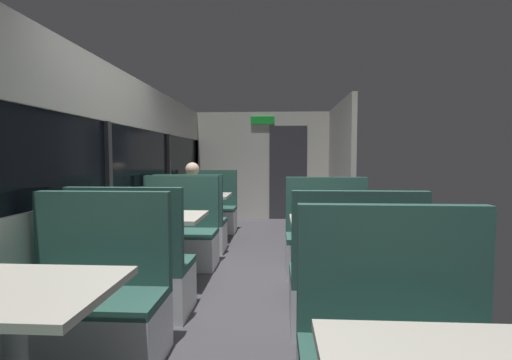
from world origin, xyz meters
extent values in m
cube|color=#423F44|center=(0.00, 0.00, -0.01)|extent=(3.30, 9.20, 0.02)
cube|color=beige|center=(-1.45, 0.00, 0.47)|extent=(0.08, 8.40, 0.95)
cube|color=beige|center=(-1.45, 0.00, 2.00)|extent=(0.08, 8.40, 0.60)
cube|color=black|center=(-1.46, 0.00, 1.32)|extent=(0.03, 8.40, 0.75)
cube|color=#2D2D30|center=(-1.43, 0.00, 1.32)|extent=(0.06, 0.08, 0.75)
cube|color=#2D2D30|center=(-1.43, 2.10, 1.32)|extent=(0.06, 0.08, 0.75)
cube|color=#2D2D30|center=(-1.43, 4.20, 1.32)|extent=(0.06, 0.08, 0.75)
cube|color=beige|center=(0.00, 4.20, 1.15)|extent=(2.90, 0.08, 2.30)
cube|color=#333338|center=(0.55, 4.15, 1.00)|extent=(0.80, 0.04, 2.00)
cube|color=green|center=(0.00, 4.14, 2.12)|extent=(0.50, 0.03, 0.16)
cube|color=beige|center=(1.45, 3.00, 1.15)|extent=(0.08, 2.40, 2.30)
cube|color=beige|center=(-0.89, -2.09, 0.72)|extent=(0.90, 0.70, 0.04)
cube|color=silver|center=(-0.89, -1.43, 0.20)|extent=(0.95, 0.50, 0.39)
cube|color=#2D564C|center=(-0.89, -1.43, 0.42)|extent=(0.95, 0.50, 0.06)
cube|color=#2D564C|center=(-0.89, -1.22, 0.78)|extent=(0.95, 0.08, 0.65)
cylinder|color=#9E9EA3|center=(-0.89, -0.02, 0.35)|extent=(0.10, 0.10, 0.70)
cube|color=beige|center=(-0.89, -0.02, 0.72)|extent=(0.90, 0.70, 0.04)
cube|color=silver|center=(-0.89, -0.68, 0.20)|extent=(0.95, 0.50, 0.39)
cube|color=#2D564C|center=(-0.89, -0.68, 0.42)|extent=(0.95, 0.50, 0.06)
cube|color=#2D564C|center=(-0.89, -0.89, 0.78)|extent=(0.95, 0.08, 0.65)
cube|color=silver|center=(-0.89, 0.64, 0.20)|extent=(0.95, 0.50, 0.39)
cube|color=#2D564C|center=(-0.89, 0.64, 0.42)|extent=(0.95, 0.50, 0.06)
cube|color=#2D564C|center=(-0.89, 0.85, 0.78)|extent=(0.95, 0.08, 0.65)
cylinder|color=#9E9EA3|center=(-0.89, 2.06, 0.35)|extent=(0.10, 0.10, 0.70)
cube|color=beige|center=(-0.89, 2.06, 0.72)|extent=(0.90, 0.70, 0.04)
cube|color=silver|center=(-0.89, 1.40, 0.20)|extent=(0.95, 0.50, 0.39)
cube|color=#2D564C|center=(-0.89, 1.40, 0.42)|extent=(0.95, 0.50, 0.06)
cube|color=#2D564C|center=(-0.89, 1.19, 0.78)|extent=(0.95, 0.08, 0.65)
cube|color=silver|center=(-0.89, 2.72, 0.20)|extent=(0.95, 0.50, 0.39)
cube|color=#2D564C|center=(-0.89, 2.72, 0.42)|extent=(0.95, 0.50, 0.06)
cube|color=#2D564C|center=(-0.89, 2.93, 0.78)|extent=(0.95, 0.08, 0.65)
cube|color=#2D564C|center=(0.89, -2.03, 0.42)|extent=(0.95, 0.50, 0.06)
cube|color=#2D564C|center=(0.89, -1.82, 0.78)|extent=(0.95, 0.08, 0.65)
cylinder|color=#9E9EA3|center=(0.89, -0.22, 0.35)|extent=(0.10, 0.10, 0.70)
cube|color=beige|center=(0.89, -0.22, 0.72)|extent=(0.90, 0.70, 0.04)
cube|color=silver|center=(0.89, -0.88, 0.20)|extent=(0.95, 0.50, 0.39)
cube|color=#2D564C|center=(0.89, -0.88, 0.42)|extent=(0.95, 0.50, 0.06)
cube|color=#2D564C|center=(0.89, -1.09, 0.78)|extent=(0.95, 0.08, 0.65)
cube|color=silver|center=(0.89, 0.44, 0.20)|extent=(0.95, 0.50, 0.39)
cube|color=#2D564C|center=(0.89, 0.44, 0.42)|extent=(0.95, 0.50, 0.06)
cube|color=#2D564C|center=(0.89, 0.65, 0.78)|extent=(0.95, 0.08, 0.65)
cube|color=#26262D|center=(-0.89, 1.40, 0.23)|extent=(0.30, 0.36, 0.45)
cube|color=#59724C|center=(-0.89, 1.45, 0.75)|extent=(0.34, 0.22, 0.60)
sphere|color=beige|center=(-0.89, 1.47, 1.16)|extent=(0.20, 0.20, 0.20)
cylinder|color=#59724C|center=(-1.09, 1.63, 0.77)|extent=(0.07, 0.28, 0.07)
cylinder|color=#59724C|center=(-0.69, 1.63, 0.77)|extent=(0.07, 0.28, 0.07)
cylinder|color=#26598C|center=(-1.03, -0.07, 0.79)|extent=(0.07, 0.07, 0.09)
cylinder|color=#26598C|center=(-0.78, 2.06, 0.79)|extent=(0.07, 0.07, 0.09)
camera|label=1|loc=(0.32, -3.65, 1.34)|focal=25.47mm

